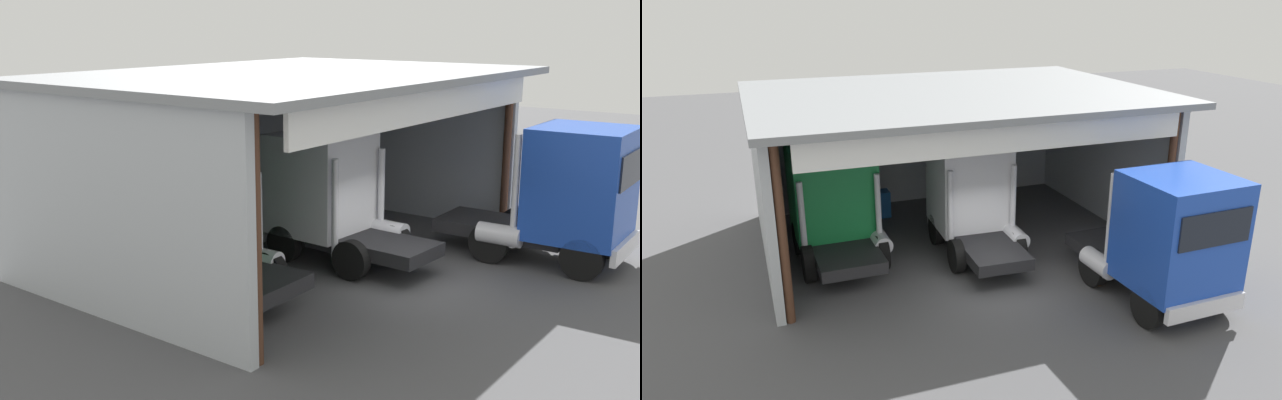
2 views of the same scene
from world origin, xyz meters
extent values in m
plane|color=#4C4C4F|center=(0.00, 0.00, 0.00)|extent=(80.00, 80.00, 0.00)
cube|color=#ADB2B7|center=(0.00, 8.53, 2.47)|extent=(12.20, 0.24, 4.95)
cube|color=#ADB2B7|center=(-6.10, 4.26, 2.47)|extent=(0.24, 8.53, 4.95)
cube|color=#ADB2B7|center=(6.10, 4.26, 2.47)|extent=(0.24, 8.53, 4.95)
cube|color=gray|center=(0.00, 3.86, 5.05)|extent=(12.80, 9.33, 0.20)
cylinder|color=#4C2D1E|center=(-5.85, 0.15, 2.47)|extent=(0.24, 0.24, 4.95)
cylinder|color=#4C2D1E|center=(5.85, 0.15, 2.47)|extent=(0.24, 0.24, 4.95)
cube|color=white|center=(0.00, -0.32, 4.60)|extent=(10.98, 0.12, 0.90)
cube|color=#197F3D|center=(-4.00, 4.06, 2.19)|extent=(2.57, 2.50, 2.79)
cube|color=black|center=(-4.03, 5.31, 2.68)|extent=(2.15, 0.10, 0.84)
cube|color=silver|center=(-4.03, 5.34, 0.70)|extent=(2.41, 0.20, 0.44)
cube|color=#232326|center=(-3.98, 2.41, 0.73)|extent=(1.95, 3.04, 0.36)
cylinder|color=silver|center=(-5.12, 2.66, 1.78)|extent=(0.18, 0.18, 2.46)
cylinder|color=silver|center=(-2.84, 2.70, 1.78)|extent=(0.18, 0.18, 2.46)
cylinder|color=silver|center=(-2.84, 2.73, 0.85)|extent=(0.58, 1.21, 0.56)
cylinder|color=black|center=(-5.13, 4.53, 0.55)|extent=(0.32, 1.10, 1.09)
cylinder|color=black|center=(-2.90, 4.57, 0.55)|extent=(0.32, 1.10, 1.09)
cylinder|color=black|center=(-5.09, 2.39, 0.55)|extent=(0.32, 1.10, 1.09)
cylinder|color=black|center=(-2.86, 2.43, 0.55)|extent=(0.32, 1.10, 1.09)
cube|color=white|center=(0.32, 3.21, 2.13)|extent=(2.41, 2.45, 2.72)
cube|color=black|center=(0.38, 4.40, 2.60)|extent=(1.96, 0.15, 0.82)
cube|color=silver|center=(0.38, 4.43, 0.67)|extent=(2.19, 0.26, 0.44)
cube|color=#232326|center=(0.23, 1.38, 0.70)|extent=(1.88, 3.40, 0.36)
cylinder|color=silver|center=(-0.78, 1.93, 1.81)|extent=(0.18, 0.18, 2.58)
cylinder|color=silver|center=(1.29, 1.84, 1.81)|extent=(0.18, 0.18, 2.58)
cylinder|color=silver|center=(1.28, 1.63, 0.82)|extent=(0.62, 1.22, 0.56)
cylinder|color=black|center=(-0.66, 3.72, 0.52)|extent=(0.35, 1.05, 1.04)
cylinder|color=black|center=(1.34, 3.63, 0.52)|extent=(0.35, 1.05, 1.04)
cylinder|color=black|center=(-0.76, 1.43, 0.52)|extent=(0.35, 1.05, 1.04)
cylinder|color=black|center=(1.23, 1.34, 0.52)|extent=(0.35, 1.05, 1.04)
cube|color=#1E47B7|center=(3.83, -2.80, 2.29)|extent=(2.60, 2.49, 2.97)
cube|color=black|center=(3.86, -4.03, 2.81)|extent=(2.16, 0.12, 0.89)
cube|color=silver|center=(3.86, -4.06, 0.70)|extent=(2.41, 0.22, 0.44)
cube|color=#232326|center=(3.77, -0.78, 0.73)|extent=(2.00, 3.73, 0.36)
cylinder|color=silver|center=(4.93, -1.41, 2.08)|extent=(0.18, 0.18, 3.06)
cylinder|color=silver|center=(2.65, -1.47, 2.08)|extent=(0.18, 0.18, 3.06)
cylinder|color=silver|center=(2.64, -1.11, 0.85)|extent=(0.59, 1.21, 0.56)
cylinder|color=black|center=(4.96, -3.26, 0.55)|extent=(0.33, 1.11, 1.10)
cylinder|color=black|center=(2.72, -3.32, 0.55)|extent=(0.33, 1.11, 1.10)
cylinder|color=black|center=(4.89, -0.75, 0.55)|extent=(0.33, 1.11, 1.10)
cylinder|color=black|center=(2.66, -0.81, 0.55)|extent=(0.33, 1.11, 1.10)
cylinder|color=gold|center=(3.69, 7.53, 0.44)|extent=(0.58, 0.58, 0.88)
cube|color=#1E59A5|center=(-1.93, 6.99, 0.50)|extent=(0.90, 0.60, 1.00)
cone|color=orange|center=(2.83, -0.79, 0.28)|extent=(0.36, 0.36, 0.56)
camera|label=1|loc=(-15.88, -8.79, 6.48)|focal=42.05mm
camera|label=2|loc=(-6.57, -14.50, 8.25)|focal=34.09mm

